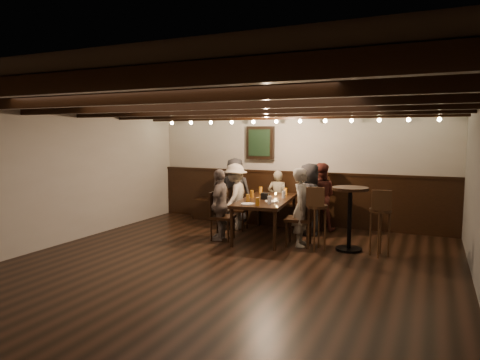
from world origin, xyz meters
The scene contains 27 objects.
room centered at (-0.29, 2.21, 1.07)m, with size 7.00×7.00×7.00m.
dining_table centered at (-0.15, 2.06, 0.66)m, with size 1.10×2.02×0.72m.
chair_left_near centered at (-0.92, 2.41, 0.26)m, with size 0.44×0.44×0.85m.
chair_left_far centered at (-0.81, 1.52, 0.27)m, with size 0.45×0.45×0.89m.
chair_right_near centered at (0.51, 2.60, 0.27)m, with size 0.45×0.45×0.89m.
chair_right_far centered at (0.62, 1.70, 0.30)m, with size 0.50×0.50×0.98m.
person_bench_left centered at (-1.16, 2.84, 0.72)m, with size 0.70×0.46×1.44m, color #28282A.
person_bench_centre centered at (-0.28, 3.10, 0.59)m, with size 0.43×0.28×1.18m, color gray.
person_bench_right centered at (0.63, 3.06, 0.68)m, with size 0.66×0.52×1.37m, color #5D2620.
person_left_near centered at (-0.95, 2.41, 0.67)m, with size 0.87×0.50×1.35m, color #A69C8C.
person_left_far centered at (-0.84, 1.52, 0.65)m, with size 0.77×0.32×1.31m, color gray.
person_right_near centered at (0.54, 2.60, 0.69)m, with size 0.68×0.44×1.38m, color black.
person_right_far centered at (0.65, 1.71, 0.68)m, with size 0.49×0.32×1.36m, color gray.
pint_a centered at (-0.52, 2.72, 0.79)m, with size 0.07×0.07×0.14m, color #BF7219.
pint_b centered at (0.02, 2.73, 0.79)m, with size 0.07×0.07×0.14m, color #BF7219.
pint_c centered at (-0.46, 2.12, 0.79)m, with size 0.07×0.07×0.14m, color #BF7219.
pint_d centered at (0.12, 2.29, 0.79)m, with size 0.07×0.07×0.14m, color silver.
pint_e centered at (-0.31, 1.58, 0.79)m, with size 0.07×0.07×0.14m, color #BF7219.
pint_f centered at (0.12, 1.54, 0.79)m, with size 0.07×0.07×0.14m, color silver.
pint_g centered at (0.00, 1.27, 0.79)m, with size 0.07×0.07×0.14m, color #BF7219.
plate_near centered at (-0.21, 1.35, 0.73)m, with size 0.24×0.24×0.01m, color white.
plate_far centered at (0.07, 1.78, 0.73)m, with size 0.24×0.24×0.01m, color white.
condiment_caddy centered at (-0.14, 2.01, 0.78)m, with size 0.15×0.10×0.12m, color black.
candle centered at (-0.07, 2.37, 0.75)m, with size 0.05×0.05×0.05m, color beige.
high_top_table centered at (1.46, 1.74, 0.70)m, with size 0.60×0.60×1.06m.
bar_stool_left centered at (0.96, 1.53, 0.40)m, with size 0.34×0.35×1.08m.
bar_stool_right centered at (1.96, 1.58, 0.40)m, with size 0.35×0.37×1.08m.
Camera 1 is at (2.69, -5.37, 1.92)m, focal length 32.00 mm.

